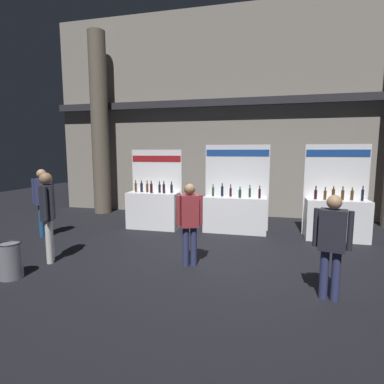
{
  "coord_description": "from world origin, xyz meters",
  "views": [
    {
      "loc": [
        1.02,
        -5.81,
        2.18
      ],
      "look_at": [
        -0.75,
        1.51,
        1.19
      ],
      "focal_mm": 28.32,
      "sensor_mm": 36.0,
      "label": 1
    }
  ],
  "objects_px": {
    "visitor_0": "(43,197)",
    "visitor_4": "(190,218)",
    "visitor_2": "(332,239)",
    "visitor_1": "(48,209)",
    "exhibitor_booth_2": "(336,215)",
    "exhibitor_booth_0": "(154,207)",
    "trash_bin": "(10,260)",
    "exhibitor_booth_1": "(235,210)"
  },
  "relations": [
    {
      "from": "trash_bin",
      "to": "visitor_4",
      "type": "height_order",
      "value": "visitor_4"
    },
    {
      "from": "visitor_0",
      "to": "visitor_2",
      "type": "xyz_separation_m",
      "value": [
        6.49,
        -1.92,
        -0.11
      ]
    },
    {
      "from": "trash_bin",
      "to": "exhibitor_booth_1",
      "type": "bearing_deg",
      "value": 49.3
    },
    {
      "from": "visitor_2",
      "to": "visitor_4",
      "type": "height_order",
      "value": "visitor_4"
    },
    {
      "from": "exhibitor_booth_1",
      "to": "exhibitor_booth_2",
      "type": "height_order",
      "value": "exhibitor_booth_1"
    },
    {
      "from": "exhibitor_booth_1",
      "to": "trash_bin",
      "type": "xyz_separation_m",
      "value": [
        -3.49,
        -4.06,
        -0.28
      ]
    },
    {
      "from": "exhibitor_booth_0",
      "to": "exhibitor_booth_2",
      "type": "height_order",
      "value": "exhibitor_booth_2"
    },
    {
      "from": "exhibitor_booth_1",
      "to": "visitor_0",
      "type": "relative_size",
      "value": 1.36
    },
    {
      "from": "exhibitor_booth_2",
      "to": "visitor_1",
      "type": "bearing_deg",
      "value": -152.46
    },
    {
      "from": "exhibitor_booth_1",
      "to": "visitor_1",
      "type": "xyz_separation_m",
      "value": [
        -3.35,
        -3.23,
        0.47
      ]
    },
    {
      "from": "visitor_2",
      "to": "visitor_0",
      "type": "bearing_deg",
      "value": -1.54
    },
    {
      "from": "exhibitor_booth_0",
      "to": "visitor_0",
      "type": "relative_size",
      "value": 1.28
    },
    {
      "from": "visitor_4",
      "to": "exhibitor_booth_0",
      "type": "bearing_deg",
      "value": 99.58
    },
    {
      "from": "visitor_0",
      "to": "visitor_4",
      "type": "bearing_deg",
      "value": 136.35
    },
    {
      "from": "exhibitor_booth_1",
      "to": "visitor_0",
      "type": "bearing_deg",
      "value": -160.55
    },
    {
      "from": "exhibitor_booth_1",
      "to": "visitor_0",
      "type": "height_order",
      "value": "exhibitor_booth_1"
    },
    {
      "from": "exhibitor_booth_2",
      "to": "visitor_4",
      "type": "relative_size",
      "value": 1.49
    },
    {
      "from": "visitor_2",
      "to": "trash_bin",
      "type": "bearing_deg",
      "value": 19.97
    },
    {
      "from": "exhibitor_booth_0",
      "to": "visitor_0",
      "type": "xyz_separation_m",
      "value": [
        -2.42,
        -1.54,
        0.43
      ]
    },
    {
      "from": "exhibitor_booth_0",
      "to": "visitor_4",
      "type": "bearing_deg",
      "value": -56.74
    },
    {
      "from": "exhibitor_booth_1",
      "to": "visitor_1",
      "type": "relative_size",
      "value": 1.33
    },
    {
      "from": "trash_bin",
      "to": "visitor_4",
      "type": "distance_m",
      "value": 3.23
    },
    {
      "from": "exhibitor_booth_0",
      "to": "trash_bin",
      "type": "bearing_deg",
      "value": -106.54
    },
    {
      "from": "exhibitor_booth_2",
      "to": "trash_bin",
      "type": "height_order",
      "value": "exhibitor_booth_2"
    },
    {
      "from": "visitor_0",
      "to": "visitor_1",
      "type": "relative_size",
      "value": 0.98
    },
    {
      "from": "exhibitor_booth_1",
      "to": "visitor_2",
      "type": "distance_m",
      "value": 4.01
    },
    {
      "from": "exhibitor_booth_0",
      "to": "exhibitor_booth_2",
      "type": "bearing_deg",
      "value": -0.24
    },
    {
      "from": "exhibitor_booth_0",
      "to": "visitor_4",
      "type": "distance_m",
      "value": 3.17
    },
    {
      "from": "exhibitor_booth_2",
      "to": "visitor_4",
      "type": "distance_m",
      "value": 4.09
    },
    {
      "from": "exhibitor_booth_2",
      "to": "visitor_2",
      "type": "distance_m",
      "value": 3.54
    },
    {
      "from": "exhibitor_booth_2",
      "to": "visitor_1",
      "type": "xyz_separation_m",
      "value": [
        -5.89,
        -3.07,
        0.46
      ]
    },
    {
      "from": "exhibitor_booth_0",
      "to": "trash_bin",
      "type": "relative_size",
      "value": 3.56
    },
    {
      "from": "exhibitor_booth_0",
      "to": "visitor_1",
      "type": "bearing_deg",
      "value": -108.38
    },
    {
      "from": "visitor_2",
      "to": "visitor_1",
      "type": "bearing_deg",
      "value": 10.8
    },
    {
      "from": "trash_bin",
      "to": "exhibitor_booth_2",
      "type": "bearing_deg",
      "value": 32.91
    },
    {
      "from": "visitor_2",
      "to": "visitor_4",
      "type": "distance_m",
      "value": 2.48
    },
    {
      "from": "visitor_0",
      "to": "exhibitor_booth_2",
      "type": "bearing_deg",
      "value": 162.93
    },
    {
      "from": "visitor_1",
      "to": "visitor_2",
      "type": "xyz_separation_m",
      "value": [
        5.1,
        -0.37,
        -0.13
      ]
    },
    {
      "from": "exhibitor_booth_2",
      "to": "visitor_0",
      "type": "bearing_deg",
      "value": -168.22
    },
    {
      "from": "exhibitor_booth_2",
      "to": "visitor_2",
      "type": "height_order",
      "value": "exhibitor_booth_2"
    },
    {
      "from": "exhibitor_booth_1",
      "to": "exhibitor_booth_2",
      "type": "xyz_separation_m",
      "value": [
        2.54,
        -0.16,
        0.02
      ]
    },
    {
      "from": "exhibitor_booth_1",
      "to": "visitor_4",
      "type": "relative_size",
      "value": 1.49
    }
  ]
}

